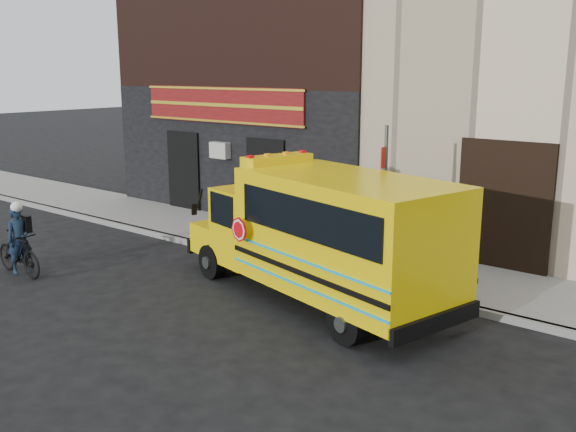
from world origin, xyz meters
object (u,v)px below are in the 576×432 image
(sign_pole, at_px, (384,201))
(cyclist, at_px, (20,242))
(school_bus, at_px, (324,233))
(bicycle, at_px, (18,253))

(sign_pole, xyz_separation_m, cyclist, (-7.15, -4.43, -1.17))
(sign_pole, distance_m, cyclist, 8.49)
(cyclist, bearing_deg, school_bus, -59.69)
(school_bus, relative_size, sign_pole, 2.01)
(sign_pole, distance_m, bicycle, 8.55)
(bicycle, xyz_separation_m, cyclist, (-0.01, 0.06, 0.26))
(school_bus, bearing_deg, bicycle, -156.63)
(sign_pole, relative_size, bicycle, 2.01)
(school_bus, distance_m, cyclist, 7.31)
(school_bus, height_order, bicycle, school_bus)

